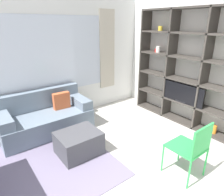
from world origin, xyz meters
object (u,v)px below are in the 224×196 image
at_px(folding_chair, 192,146).
at_px(shelving_unit, 187,69).
at_px(couch_main, 46,118).
at_px(ottoman, 79,143).

bearing_deg(folding_chair, shelving_unit, -142.45).
height_order(couch_main, folding_chair, folding_chair).
height_order(shelving_unit, ottoman, shelving_unit).
xyz_separation_m(couch_main, folding_chair, (1.15, -2.53, 0.22)).
relative_size(couch_main, ottoman, 2.51).
height_order(couch_main, ottoman, couch_main).
distance_m(couch_main, ottoman, 1.10).
relative_size(shelving_unit, ottoman, 3.54).
bearing_deg(folding_chair, ottoman, -55.77).
relative_size(shelving_unit, couch_main, 1.41).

